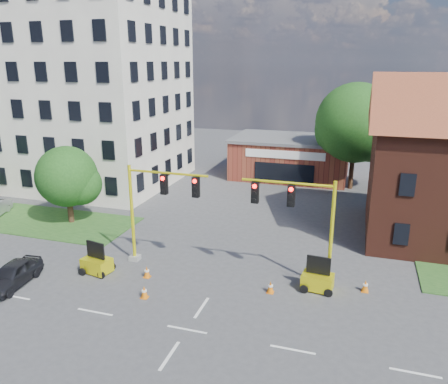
# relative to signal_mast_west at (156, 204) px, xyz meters

# --- Properties ---
(ground) EXTENTS (120.00, 120.00, 0.00)m
(ground) POSITION_rel_signal_mast_west_xyz_m (4.36, -6.00, -3.92)
(ground) COLOR #414144
(ground) RESTS_ON ground
(grass_verge_nw) EXTENTS (22.00, 6.00, 0.08)m
(grass_verge_nw) POSITION_rel_signal_mast_west_xyz_m (-15.64, 4.00, -3.88)
(grass_verge_nw) COLOR #214B1C
(grass_verge_nw) RESTS_ON ground
(lane_markings) EXTENTS (60.00, 36.00, 0.01)m
(lane_markings) POSITION_rel_signal_mast_west_xyz_m (4.36, -9.00, -3.91)
(lane_markings) COLOR white
(lane_markings) RESTS_ON ground
(office_block) EXTENTS (18.40, 15.40, 20.60)m
(office_block) POSITION_rel_signal_mast_west_xyz_m (-15.64, 15.91, 6.39)
(office_block) COLOR beige
(office_block) RESTS_ON ground
(brick_shop) EXTENTS (12.40, 8.40, 4.30)m
(brick_shop) POSITION_rel_signal_mast_west_xyz_m (4.36, 23.99, -1.76)
(brick_shop) COLOR maroon
(brick_shop) RESTS_ON ground
(tree_large) EXTENTS (8.00, 7.62, 10.30)m
(tree_large) POSITION_rel_signal_mast_west_xyz_m (11.24, 21.08, 2.30)
(tree_large) COLOR #342113
(tree_large) RESTS_ON ground
(tree_nw_front) EXTENTS (4.87, 4.64, 6.06)m
(tree_nw_front) POSITION_rel_signal_mast_west_xyz_m (-9.41, 4.58, -0.34)
(tree_nw_front) COLOR #342113
(tree_nw_front) RESTS_ON ground
(signal_mast_west) EXTENTS (5.30, 0.60, 6.20)m
(signal_mast_west) POSITION_rel_signal_mast_west_xyz_m (0.00, 0.00, 0.00)
(signal_mast_west) COLOR gray
(signal_mast_west) RESTS_ON ground
(signal_mast_east) EXTENTS (5.30, 0.60, 6.20)m
(signal_mast_east) POSITION_rel_signal_mast_west_xyz_m (8.71, 0.00, 0.00)
(signal_mast_east) COLOR gray
(signal_mast_east) RESTS_ON ground
(trailer_west) EXTENTS (1.84, 1.40, 1.89)m
(trailer_west) POSITION_rel_signal_mast_west_xyz_m (-2.94, -2.22, -3.33)
(trailer_west) COLOR #FFF415
(trailer_west) RESTS_ON ground
(trailer_east) EXTENTS (1.76, 1.26, 1.91)m
(trailer_east) POSITION_rel_signal_mast_west_xyz_m (9.82, -0.34, -3.32)
(trailer_east) COLOR #FFF415
(trailer_east) RESTS_ON ground
(cone_a) EXTENTS (0.40, 0.40, 0.70)m
(cone_a) POSITION_rel_signal_mast_west_xyz_m (1.10, -4.00, -3.58)
(cone_a) COLOR #D6660B
(cone_a) RESTS_ON ground
(cone_b) EXTENTS (0.40, 0.40, 0.70)m
(cone_b) POSITION_rel_signal_mast_west_xyz_m (0.16, -1.87, -3.58)
(cone_b) COLOR #D6660B
(cone_b) RESTS_ON ground
(cone_c) EXTENTS (0.40, 0.40, 0.70)m
(cone_c) POSITION_rel_signal_mast_west_xyz_m (7.42, -1.44, -3.58)
(cone_c) COLOR #D6660B
(cone_c) RESTS_ON ground
(cone_d) EXTENTS (0.40, 0.40, 0.70)m
(cone_d) POSITION_rel_signal_mast_west_xyz_m (12.36, 0.23, -3.58)
(cone_d) COLOR #D6660B
(cone_d) RESTS_ON ground
(pickup_white) EXTENTS (6.07, 3.43, 1.60)m
(pickup_white) POSITION_rel_signal_mast_west_xyz_m (16.06, 9.73, -3.12)
(pickup_white) COLOR silver
(pickup_white) RESTS_ON ground
(sedan_dark) EXTENTS (1.96, 4.09, 1.35)m
(sedan_dark) POSITION_rel_signal_mast_west_xyz_m (-6.58, -4.95, -3.25)
(sedan_dark) COLOR black
(sedan_dark) RESTS_ON ground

